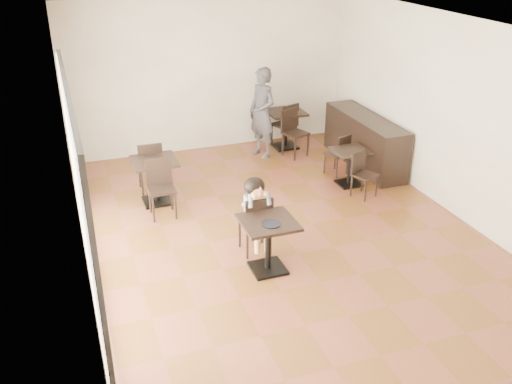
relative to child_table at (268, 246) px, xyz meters
name	(u,v)px	position (x,y,z in m)	size (l,w,h in m)	color
floor	(279,230)	(0.58, 1.02, -0.39)	(6.00, 8.00, 0.01)	brown
ceiling	(283,26)	(0.58, 1.02, 2.81)	(6.00, 8.00, 0.01)	white
wall_back	(209,75)	(0.58, 5.02, 1.21)	(6.00, 0.01, 3.20)	white
wall_front	(448,280)	(0.58, -2.98, 1.21)	(6.00, 0.01, 3.20)	white
wall_left	(71,162)	(-2.42, 1.02, 1.21)	(0.01, 8.00, 3.20)	white
wall_right	(449,115)	(3.58, 1.02, 1.21)	(0.01, 8.00, 3.20)	white
storefront_window	(78,190)	(-2.39, 0.52, 1.01)	(0.04, 4.50, 2.60)	white
child_table	(268,246)	(0.00, 0.00, 0.00)	(0.74, 0.74, 0.78)	black
child_chair	(255,223)	(0.00, 0.55, 0.08)	(0.42, 0.42, 0.94)	black
child	(255,216)	(0.00, 0.55, 0.20)	(0.42, 0.59, 1.19)	slate
plate	(271,224)	(0.00, -0.10, 0.40)	(0.26, 0.26, 0.02)	black
pizza_slice	(259,194)	(0.00, 0.36, 0.64)	(0.28, 0.21, 0.06)	#D8AF77
adult_patron	(262,113)	(1.44, 4.15, 0.54)	(0.68, 0.45, 1.87)	#3E3D42
cafe_table_mid	(350,168)	(2.47, 2.21, -0.05)	(0.65, 0.65, 0.69)	black
cafe_table_left	(156,181)	(-1.07, 2.68, 0.01)	(0.76, 0.76, 0.80)	black
cafe_table_back	(285,129)	(2.09, 4.45, 0.02)	(0.77, 0.77, 0.82)	black
chair_mid_a	(337,154)	(2.47, 2.76, 0.02)	(0.37, 0.37, 0.82)	black
chair_mid_b	(365,175)	(2.47, 1.66, 0.02)	(0.37, 0.37, 0.82)	black
chair_left_a	(150,166)	(-1.07, 3.23, 0.09)	(0.43, 0.43, 0.96)	black
chair_left_b	(162,190)	(-1.07, 2.13, 0.09)	(0.43, 0.43, 0.96)	black
chair_back_a	(284,125)	(2.09, 4.52, 0.10)	(0.44, 0.44, 0.98)	black
chair_back_b	(295,134)	(2.09, 3.90, 0.10)	(0.44, 0.44, 0.98)	black
service_counter	(365,141)	(3.23, 3.02, 0.11)	(0.60, 2.40, 1.00)	black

